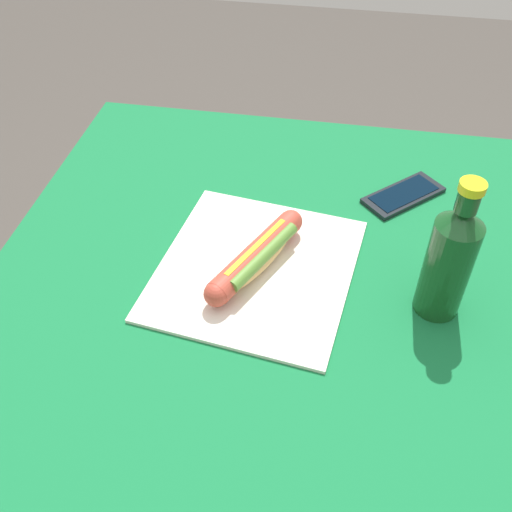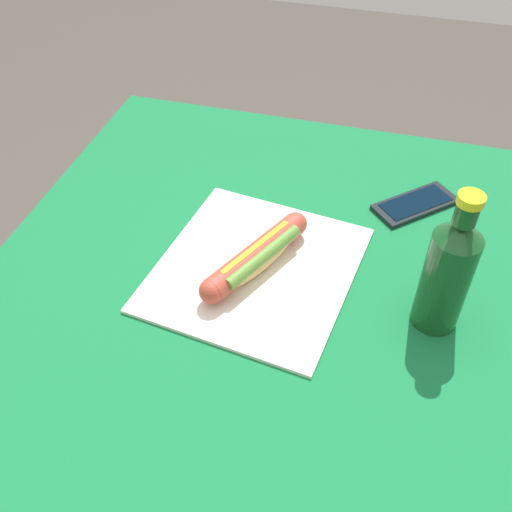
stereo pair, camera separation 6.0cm
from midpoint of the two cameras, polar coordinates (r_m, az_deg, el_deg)
ground_plane at (r=1.50m, az=2.00°, el=-23.05°), size 6.00×6.00×0.00m
dining_table at (r=0.98m, az=2.85°, el=-9.47°), size 0.98×0.88×0.74m
paper_wrapper at (r=0.90m, az=1.91°, el=-1.29°), size 0.35×0.33×0.01m
hot_dog at (r=0.88m, az=2.00°, el=-0.10°), size 0.21×0.12×0.04m
cell_phone at (r=1.06m, az=16.67°, el=4.76°), size 0.15×0.15×0.01m
soda_bottle at (r=0.82m, az=20.00°, el=-1.53°), size 0.06×0.06×0.22m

